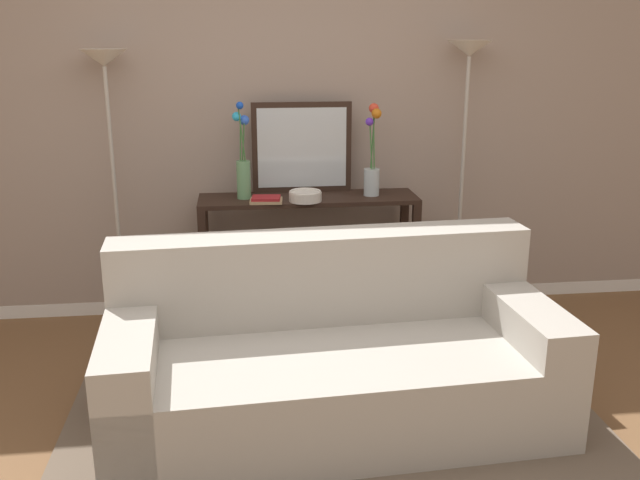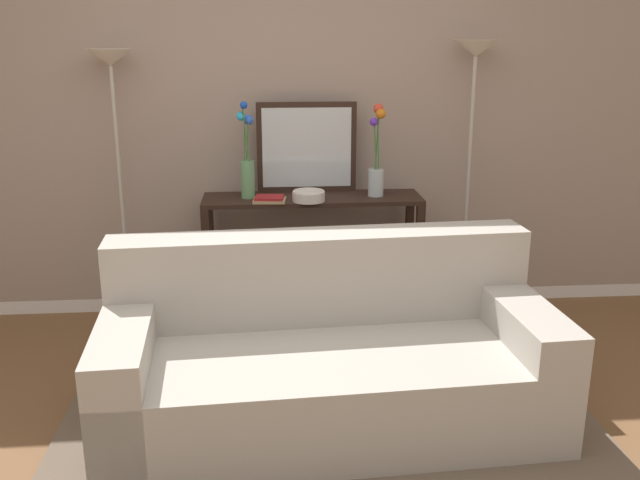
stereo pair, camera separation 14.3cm
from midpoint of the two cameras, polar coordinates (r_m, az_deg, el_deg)
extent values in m
cube|color=brown|center=(3.19, -0.65, -19.06)|extent=(16.00, 16.00, 0.02)
cube|color=white|center=(5.00, -2.32, -4.64)|extent=(12.00, 0.15, 0.09)
cube|color=gray|center=(4.67, -2.53, 12.44)|extent=(12.00, 0.14, 2.85)
cube|color=brown|center=(3.47, 2.18, -15.55)|extent=(2.63, 2.03, 0.01)
cube|color=#ADA89E|center=(3.45, 2.02, -11.80)|extent=(2.19, 1.08, 0.42)
cube|color=#ADA89E|center=(3.58, 1.13, -2.98)|extent=(2.14, 0.39, 0.46)
cube|color=#ADA89E|center=(3.39, -14.24, -11.17)|extent=(0.30, 0.96, 0.60)
cube|color=#ADA89E|center=(3.68, 16.89, -9.09)|extent=(0.30, 0.96, 0.60)
cube|color=black|center=(4.44, 0.29, 3.38)|extent=(1.39, 0.37, 0.03)
cube|color=black|center=(4.64, 0.28, -4.96)|extent=(1.27, 0.32, 0.01)
cube|color=black|center=(4.40, -8.25, -2.71)|extent=(0.05, 0.05, 0.82)
cube|color=black|center=(4.51, 8.95, -2.25)|extent=(0.05, 0.05, 0.82)
cube|color=black|center=(4.70, -8.03, -1.42)|extent=(0.05, 0.05, 0.82)
cube|color=black|center=(4.81, 8.07, -1.02)|extent=(0.05, 0.05, 0.82)
cylinder|color=#B7B2A8|center=(4.83, -14.31, -6.38)|extent=(0.26, 0.26, 0.02)
cylinder|color=#B7B2A8|center=(4.58, -15.04, 3.25)|extent=(0.02, 0.02, 1.64)
cone|color=silver|center=(4.47, -15.89, 14.16)|extent=(0.28, 0.28, 0.10)
cylinder|color=#B7B2A8|center=(4.96, 12.18, -5.61)|extent=(0.26, 0.26, 0.02)
cylinder|color=#B7B2A8|center=(4.71, 12.80, 4.07)|extent=(0.02, 0.02, 1.69)
cone|color=silver|center=(4.61, 13.52, 14.98)|extent=(0.28, 0.28, 0.10)
cube|color=black|center=(4.53, -0.18, 7.57)|extent=(0.64, 0.02, 0.58)
cube|color=silver|center=(4.52, -0.17, 7.55)|extent=(0.57, 0.01, 0.51)
cylinder|color=#669E6B|center=(4.40, -4.99, 4.97)|extent=(0.09, 0.09, 0.24)
cylinder|color=#3D7538|center=(4.34, -5.14, 8.69)|extent=(0.04, 0.02, 0.34)
sphere|color=blue|center=(4.30, -5.29, 10.91)|extent=(0.05, 0.05, 0.05)
cylinder|color=#3D7538|center=(4.37, -5.00, 8.11)|extent=(0.03, 0.02, 0.25)
sphere|color=blue|center=(4.37, -4.92, 9.75)|extent=(0.06, 0.06, 0.06)
cylinder|color=#3D7538|center=(4.36, -5.24, 8.26)|extent=(0.02, 0.03, 0.27)
sphere|color=#2AB0E9|center=(4.35, -5.53, 10.03)|extent=(0.06, 0.06, 0.06)
cylinder|color=silver|center=(4.46, 5.50, 4.69)|extent=(0.10, 0.10, 0.17)
cylinder|color=#3D7538|center=(4.43, 5.63, 8.20)|extent=(0.03, 0.01, 0.38)
sphere|color=#DE412C|center=(4.43, 5.73, 10.64)|extent=(0.06, 0.06, 0.06)
cylinder|color=#3D7538|center=(4.41, 5.71, 7.98)|extent=(0.02, 0.01, 0.35)
sphere|color=orange|center=(4.37, 5.94, 10.22)|extent=(0.06, 0.06, 0.06)
cylinder|color=#3D7538|center=(4.41, 5.47, 7.67)|extent=(0.02, 0.03, 0.30)
sphere|color=#5E2EC3|center=(4.37, 5.36, 9.58)|extent=(0.05, 0.05, 0.05)
cylinder|color=silver|center=(4.31, 0.01, 3.57)|extent=(0.20, 0.20, 0.06)
torus|color=silver|center=(4.31, 0.01, 3.98)|extent=(0.20, 0.20, 0.01)
cube|color=tan|center=(4.30, -3.20, 3.26)|extent=(0.21, 0.16, 0.02)
cube|color=maroon|center=(4.30, -3.21, 3.48)|extent=(0.19, 0.15, 0.02)
cube|color=gold|center=(4.66, -6.50, -6.07)|extent=(0.04, 0.17, 0.13)
cube|color=maroon|center=(4.66, -6.08, -6.06)|extent=(0.02, 0.14, 0.13)
cube|color=#2D2D33|center=(4.67, -5.73, -6.14)|extent=(0.03, 0.16, 0.11)
cube|color=#6B3360|center=(4.67, -5.30, -6.19)|extent=(0.04, 0.16, 0.10)
cube|color=#236033|center=(4.66, -4.70, -6.05)|extent=(0.06, 0.14, 0.12)
cube|color=slate|center=(4.66, -3.98, -6.08)|extent=(0.05, 0.13, 0.12)
cube|color=#1E7075|center=(4.66, -3.39, -6.03)|extent=(0.04, 0.15, 0.12)
cube|color=silver|center=(4.66, -2.89, -5.99)|extent=(0.04, 0.13, 0.13)
cube|color=#B77F33|center=(4.67, -2.25, -6.02)|extent=(0.06, 0.15, 0.12)
cube|color=#BC3328|center=(4.67, -1.66, -6.04)|extent=(0.03, 0.18, 0.11)
camera|label=1|loc=(0.07, -88.93, 0.32)|focal=39.18mm
camera|label=2|loc=(0.07, 91.07, -0.32)|focal=39.18mm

